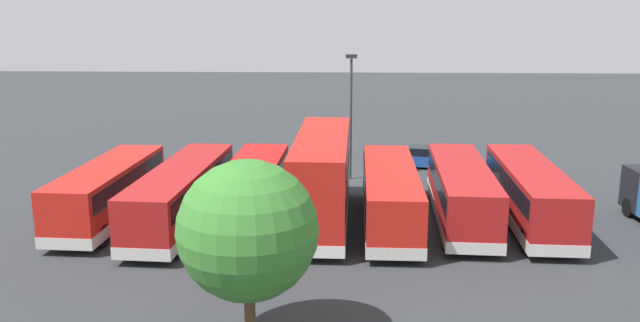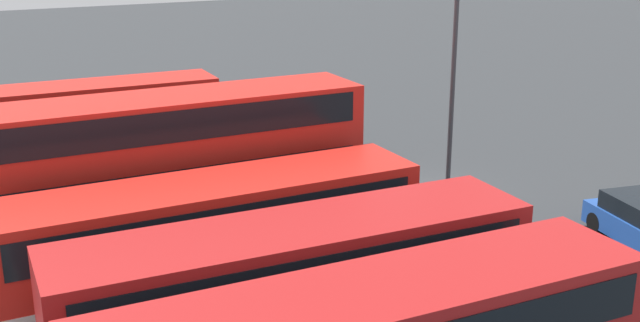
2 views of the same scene
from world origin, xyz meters
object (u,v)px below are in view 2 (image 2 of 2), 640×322
bus_single_deck_third (212,230)px  bus_single_deck_fifth (152,159)px  bus_single_deck_seventh (94,114)px  lamp_post_tall (453,73)px  bus_single_deck_second (298,279)px  bus_single_deck_sixth (110,137)px  bus_double_decker_fourth (177,165)px

bus_single_deck_third → bus_single_deck_fifth: 7.06m
bus_single_deck_fifth → bus_single_deck_seventh: same height
bus_single_deck_third → lamp_post_tall: bearing=-78.0°
bus_single_deck_second → bus_single_deck_sixth: (14.18, 0.88, 0.00)m
bus_single_deck_second → bus_single_deck_fifth: size_ratio=1.04×
bus_single_deck_third → bus_single_deck_sixth: bearing=1.0°
bus_double_decker_fourth → lamp_post_tall: lamp_post_tall is taller
bus_single_deck_fifth → lamp_post_tall: size_ratio=1.37×
bus_single_deck_second → bus_single_deck_seventh: bearing=1.9°
bus_single_deck_third → bus_single_deck_seventh: bearing=-0.4°
bus_single_deck_fifth → bus_single_deck_sixth: size_ratio=0.91×
bus_single_deck_third → lamp_post_tall: 9.79m
bus_single_deck_fifth → bus_single_deck_sixth: 3.52m
bus_single_deck_fifth → bus_single_deck_seventh: (7.33, 0.34, -0.00)m
lamp_post_tall → bus_single_deck_seventh: bearing=35.9°
bus_single_deck_second → lamp_post_tall: size_ratio=1.42×
bus_single_deck_sixth → lamp_post_tall: lamp_post_tall is taller
bus_single_deck_seventh → lamp_post_tall: size_ratio=1.30×
bus_double_decker_fourth → bus_single_deck_second: bearing=-175.9°
bus_double_decker_fourth → bus_single_deck_sixth: 7.14m
bus_double_decker_fourth → bus_single_deck_fifth: bearing=-4.2°
bus_single_deck_sixth → bus_single_deck_fifth: bearing=-169.7°
bus_single_deck_second → bus_single_deck_fifth: 10.72m
bus_single_deck_second → bus_single_deck_third: bearing=10.6°
bus_double_decker_fourth → lamp_post_tall: bearing=-99.5°
bus_single_deck_third → bus_single_deck_seventh: size_ratio=1.10×
bus_single_deck_second → bus_double_decker_fourth: (7.10, 0.51, 0.83)m
bus_single_deck_seventh → bus_single_deck_sixth: bearing=175.8°
bus_single_deck_fifth → bus_single_deck_sixth: same height
bus_single_deck_second → bus_single_deck_third: size_ratio=0.99×
bus_single_deck_second → bus_double_decker_fourth: size_ratio=0.98×
bus_single_deck_fifth → lamp_post_tall: 10.51m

